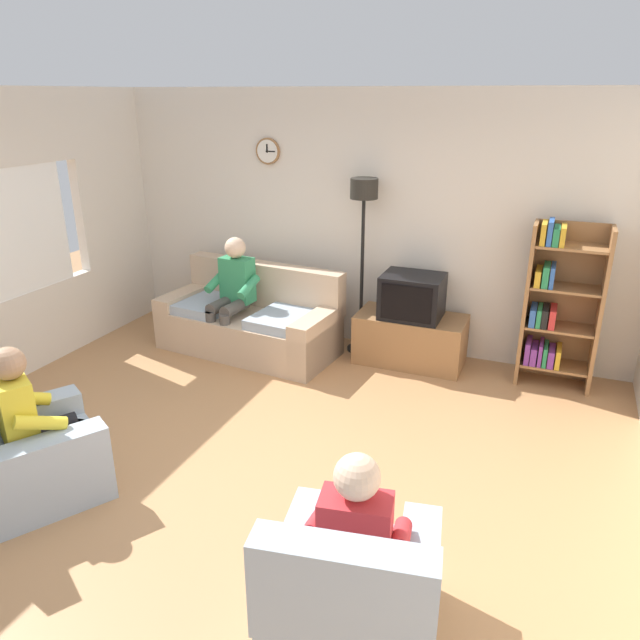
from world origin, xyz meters
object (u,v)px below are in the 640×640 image
(tv_stand, at_px, (410,339))
(armchair_near_bookshelf, at_px, (354,599))
(person_in_left_armchair, at_px, (33,415))
(tv, at_px, (412,296))
(floor_lamp, at_px, (363,218))
(person_on_couch, at_px, (232,290))
(armchair_near_window, at_px, (27,459))
(couch, at_px, (251,322))
(person_in_right_armchair, at_px, (358,536))
(bookshelf, at_px, (557,305))

(tv_stand, height_order, armchair_near_bookshelf, armchair_near_bookshelf)
(person_in_left_armchair, bearing_deg, tv, 58.85)
(floor_lamp, height_order, person_on_couch, floor_lamp)
(armchair_near_window, relative_size, armchair_near_bookshelf, 1.17)
(couch, relative_size, armchair_near_window, 1.69)
(person_on_couch, distance_m, person_in_right_armchair, 3.79)
(floor_lamp, relative_size, person_on_couch, 1.49)
(floor_lamp, distance_m, person_in_left_armchair, 3.53)
(armchair_near_window, height_order, person_in_right_armchair, person_in_right_armchair)
(couch, bearing_deg, person_on_couch, -142.80)
(couch, distance_m, tv_stand, 1.72)
(armchair_near_bookshelf, bearing_deg, couch, 125.98)
(person_on_couch, height_order, person_in_left_armchair, person_on_couch)
(armchair_near_window, xyz_separation_m, person_in_left_armchair, (0.05, 0.08, 0.32))
(tv_stand, relative_size, armchair_near_window, 0.94)
(bookshelf, height_order, floor_lamp, floor_lamp)
(bookshelf, height_order, person_in_left_armchair, bookshelf)
(couch, height_order, floor_lamp, floor_lamp)
(couch, distance_m, person_in_right_armchair, 3.80)
(armchair_near_window, xyz_separation_m, person_on_couch, (0.06, 2.72, 0.41))
(floor_lamp, relative_size, person_in_left_armchair, 1.65)
(bookshelf, xyz_separation_m, armchair_near_window, (-3.24, -3.23, -0.49))
(bookshelf, relative_size, person_on_couch, 1.28)
(couch, height_order, person_in_right_armchair, person_in_right_armchair)
(person_on_couch, bearing_deg, couch, 37.20)
(bookshelf, distance_m, person_in_left_armchair, 4.49)
(armchair_near_window, distance_m, person_in_right_armchair, 2.49)
(tv_stand, relative_size, armchair_near_bookshelf, 1.10)
(tv, relative_size, person_in_left_armchair, 0.54)
(tv, xyz_separation_m, person_in_left_armchair, (-1.85, -3.06, -0.13))
(armchair_near_bookshelf, xyz_separation_m, person_in_left_armchair, (-2.43, 0.37, 0.32))
(couch, height_order, tv, tv)
(armchair_near_window, bearing_deg, person_in_left_armchair, 59.04)
(couch, bearing_deg, person_in_left_armchair, -93.28)
(tv, height_order, armchair_near_window, tv)
(couch, height_order, armchair_near_window, same)
(tv, bearing_deg, floor_lamp, 167.89)
(floor_lamp, distance_m, armchair_near_window, 3.70)
(armchair_near_bookshelf, distance_m, person_in_right_armchair, 0.33)
(couch, height_order, person_on_couch, person_on_couch)
(bookshelf, bearing_deg, armchair_near_bookshelf, -102.26)
(bookshelf, distance_m, armchair_near_bookshelf, 3.64)
(couch, relative_size, person_on_couch, 1.59)
(floor_lamp, bearing_deg, armchair_near_window, -112.04)
(couch, xyz_separation_m, tv, (1.69, 0.30, 0.42))
(floor_lamp, height_order, armchair_near_bookshelf, floor_lamp)
(couch, bearing_deg, armchair_near_window, -94.12)
(bookshelf, distance_m, floor_lamp, 2.04)
(person_on_couch, xyz_separation_m, person_in_left_armchair, (-0.01, -2.65, -0.09))
(person_on_couch, xyz_separation_m, person_in_right_armchair, (2.40, -2.93, -0.09))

